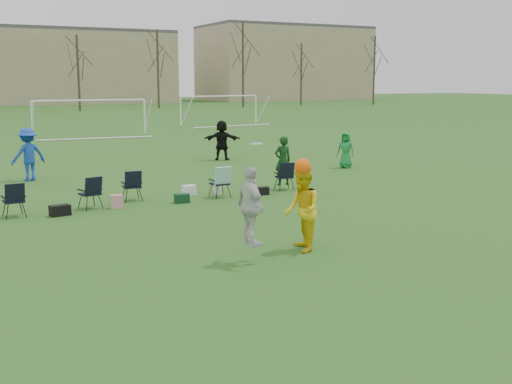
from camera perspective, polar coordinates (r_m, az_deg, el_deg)
ground at (r=12.77m, az=0.26°, el=-7.07°), size 260.00×260.00×0.00m
fielder_blue at (r=25.39m, az=-19.59°, el=3.16°), size 1.43×1.05×1.98m
fielder_green_far at (r=27.76m, az=7.98°, el=3.73°), size 0.85×0.90×1.54m
fielder_black at (r=30.24m, az=-3.05°, el=4.62°), size 1.78×1.33×1.87m
center_contest at (r=13.71m, az=2.62°, el=-1.40°), size 2.11×1.36×2.48m
sideline_setup at (r=20.31m, az=-6.71°, el=0.84°), size 9.49×1.80×1.84m
goal_mid at (r=43.94m, az=-14.56°, el=7.27°), size 7.40×0.63×2.46m
goal_right at (r=53.44m, az=-3.26°, el=7.99°), size 7.35×1.14×2.46m
building_row at (r=107.57m, az=-20.87°, el=10.51°), size 126.00×16.00×13.00m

